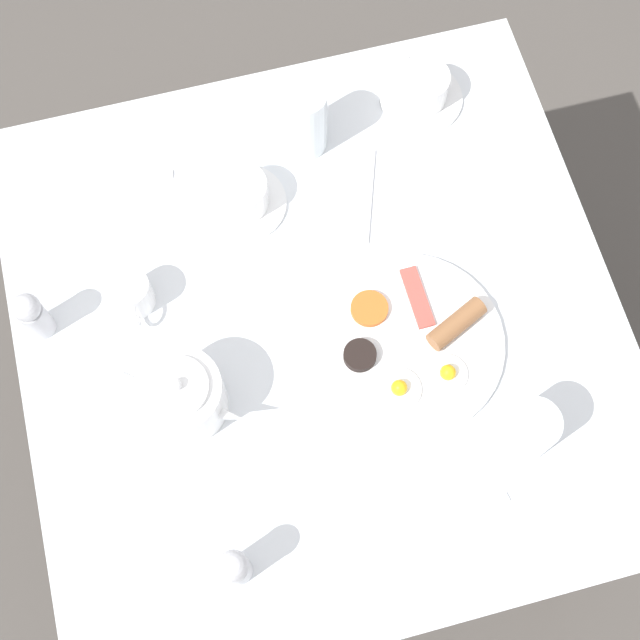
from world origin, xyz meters
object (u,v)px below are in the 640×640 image
at_px(pepper_grinder, 235,568).
at_px(knife_by_plate, 110,176).
at_px(teacup_with_saucer_left, 423,89).
at_px(spoon_for_tea, 465,517).
at_px(fork_by_plate, 368,196).
at_px(teapot_near, 181,396).
at_px(breakfast_plate, 409,343).
at_px(salt_grinder, 33,315).
at_px(creamer_jug, 132,294).
at_px(water_glass_tall, 527,432).
at_px(teacup_with_saucer_right, 242,195).
at_px(water_glass_short, 304,119).

height_order(pepper_grinder, knife_by_plate, pepper_grinder).
relative_size(teacup_with_saucer_left, spoon_for_tea, 1.00).
distance_m(fork_by_plate, spoon_for_tea, 0.54).
bearing_deg(teapot_near, fork_by_plate, 74.77).
distance_m(breakfast_plate, teapot_near, 0.36).
relative_size(breakfast_plate, fork_by_plate, 1.79).
height_order(salt_grinder, knife_by_plate, salt_grinder).
xyz_separation_m(teapot_near, pepper_grinder, (0.26, 0.02, 0.01)).
height_order(teacup_with_saucer_left, pepper_grinder, pepper_grinder).
relative_size(teapot_near, creamer_jug, 1.99).
relative_size(teacup_with_saucer_left, water_glass_tall, 1.19).
xyz_separation_m(teacup_with_saucer_left, fork_by_plate, (0.16, -0.14, -0.03)).
bearing_deg(spoon_for_tea, creamer_jug, -138.35).
relative_size(teacup_with_saucer_left, fork_by_plate, 0.85).
bearing_deg(salt_grinder, knife_by_plate, 148.06).
relative_size(water_glass_tall, knife_by_plate, 0.58).
relative_size(teapot_near, spoon_for_tea, 1.25).
distance_m(creamer_jug, fork_by_plate, 0.42).
bearing_deg(salt_grinder, spoon_for_tea, 50.93).
bearing_deg(spoon_for_tea, water_glass_tall, 127.89).
bearing_deg(knife_by_plate, teacup_with_saucer_right, 62.61).
relative_size(breakfast_plate, water_glass_short, 2.13).
relative_size(pepper_grinder, fork_by_plate, 0.66).
relative_size(water_glass_short, pepper_grinder, 1.28).
relative_size(teacup_with_saucer_left, water_glass_short, 1.01).
distance_m(teacup_with_saucer_right, knife_by_plate, 0.23).
bearing_deg(knife_by_plate, spoon_for_tea, 30.45).
height_order(teapot_near, fork_by_plate, teapot_near).
relative_size(teapot_near, water_glass_short, 1.27).
bearing_deg(water_glass_short, creamer_jug, -57.06).
bearing_deg(fork_by_plate, teapot_near, -53.19).
relative_size(salt_grinder, spoon_for_tea, 0.77).
distance_m(teacup_with_saucer_left, spoon_for_tea, 0.71).
xyz_separation_m(breakfast_plate, spoon_for_tea, (0.28, 0.00, -0.01)).
bearing_deg(pepper_grinder, spoon_for_tea, 88.38).
distance_m(teacup_with_saucer_left, fork_by_plate, 0.21).
bearing_deg(teacup_with_saucer_left, salt_grinder, -70.06).
distance_m(teacup_with_saucer_right, water_glass_tall, 0.58).
distance_m(teapot_near, teacup_with_saucer_left, 0.66).
bearing_deg(creamer_jug, teacup_with_saucer_left, 114.31).
relative_size(creamer_jug, spoon_for_tea, 0.63).
relative_size(pepper_grinder, salt_grinder, 1.00).
relative_size(breakfast_plate, teapot_near, 1.68).
xyz_separation_m(water_glass_short, knife_by_plate, (-0.02, -0.33, -0.07)).
bearing_deg(teapot_near, knife_by_plate, 133.91).
bearing_deg(breakfast_plate, spoon_for_tea, 0.64).
distance_m(teapot_near, knife_by_plate, 0.42).
distance_m(water_glass_short, salt_grinder, 0.53).
height_order(breakfast_plate, water_glass_short, water_glass_short).
relative_size(teacup_with_saucer_left, teacup_with_saucer_right, 1.00).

